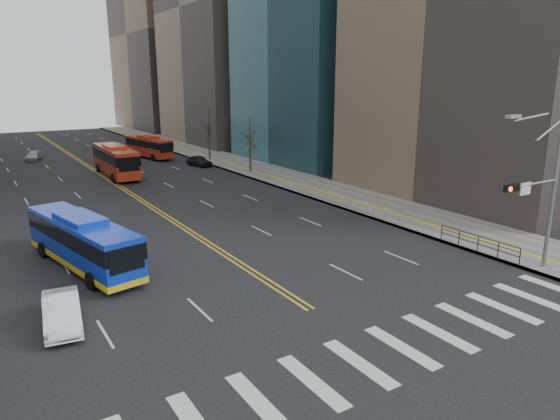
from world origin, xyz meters
The scene contains 14 objects.
ground centered at (0.00, 0.00, 0.00)m, with size 220.00×220.00×0.00m, color black.
sidewalk_right centered at (17.50, 45.00, 0.07)m, with size 7.00×130.00×0.15m, color slate.
crosswalk centered at (0.00, 0.00, 0.01)m, with size 26.70×4.00×0.01m.
centerline centered at (0.00, 55.00, 0.01)m, with size 0.55×100.00×0.01m.
signal_mast centered at (13.77, 2.00, 4.86)m, with size 5.37×0.37×9.39m.
pedestrian_railing centered at (14.30, 6.00, 0.82)m, with size 0.06×6.06×1.02m.
street_trees centered at (-7.18, 34.55, 4.87)m, with size 35.20×47.20×7.60m.
blue_bus centered at (-8.28, 17.14, 1.73)m, with size 4.64×11.49×3.29m.
red_bus_near centered at (1.38, 46.45, 2.05)m, with size 3.07×11.73×3.69m.
red_bus_far centered at (9.26, 58.36, 1.78)m, with size 4.08×10.23×3.20m.
car_white centered at (-10.75, 9.78, 0.74)m, with size 1.58×4.52×1.49m, color white.
car_dark_mid centered at (12.50, 47.66, 0.71)m, with size 1.67×4.14×1.41m, color black.
car_silver centered at (-5.43, 64.95, 0.60)m, with size 1.69×4.16×1.21m, color #A9A8AE.
car_dark_far centered at (8.49, 62.91, 0.54)m, with size 1.81×3.92×1.09m, color black.
Camera 1 is at (-13.51, -13.44, 11.11)m, focal length 32.00 mm.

